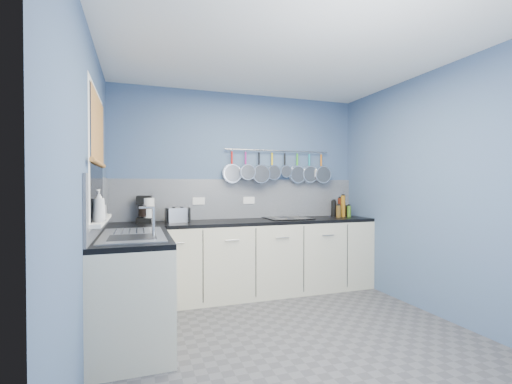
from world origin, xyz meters
TOP-DOWN VIEW (x-y plane):
  - floor at (0.00, 0.00)m, footprint 3.20×3.00m
  - ceiling at (0.00, 0.00)m, footprint 3.20×3.00m
  - wall_back at (0.00, 1.51)m, footprint 3.20×0.02m
  - wall_front at (0.00, -1.51)m, footprint 3.20×0.02m
  - wall_left at (-1.61, 0.00)m, footprint 0.02×3.00m
  - wall_right at (1.61, 0.00)m, footprint 0.02×3.00m
  - backsplash_back at (0.00, 1.49)m, footprint 3.20×0.02m
  - backsplash_left at (-1.59, 0.60)m, footprint 0.02×1.80m
  - cabinet_run_back at (0.00, 1.20)m, footprint 3.20×0.60m
  - worktop_back at (0.00, 1.20)m, footprint 3.20×0.60m
  - cabinet_run_left at (-1.30, 0.30)m, footprint 0.60×1.20m
  - worktop_left at (-1.30, 0.30)m, footprint 0.60×1.20m
  - window_frame at (-1.58, 0.30)m, footprint 0.01×1.00m
  - window_glass at (-1.57, 0.30)m, footprint 0.01×0.90m
  - bamboo_blind at (-1.56, 0.30)m, footprint 0.01×0.90m
  - window_sill at (-1.55, 0.30)m, footprint 0.10×0.98m
  - sink_unit at (-1.30, 0.30)m, footprint 0.50×0.95m
  - mixer_tap at (-1.14, 0.12)m, footprint 0.12×0.08m
  - socket_left at (-0.55, 1.48)m, footprint 0.15×0.01m
  - socket_right at (0.10, 1.48)m, footprint 0.15×0.01m
  - pot_rail at (0.50, 1.45)m, footprint 1.45×0.02m
  - soap_bottle_a at (-1.53, -0.02)m, footprint 0.11×0.11m
  - soap_bottle_b at (-1.53, 0.13)m, footprint 0.08×0.09m
  - paper_towel at (-1.14, 1.30)m, footprint 0.16×0.16m
  - coffee_maker at (-1.19, 1.33)m, footprint 0.19×0.21m
  - toaster at (-0.83, 1.25)m, footprint 0.29×0.21m
  - canister at (-0.75, 1.31)m, footprint 0.10×0.10m
  - hob at (0.54, 1.23)m, footprint 0.54×0.47m
  - pan_0 at (-0.13, 1.44)m, footprint 0.23×0.06m
  - pan_1 at (0.05, 1.44)m, footprint 0.20×0.13m
  - pan_2 at (0.23, 1.44)m, footprint 0.24×0.12m
  - pan_3 at (0.41, 1.44)m, footprint 0.20×0.09m
  - pan_4 at (0.59, 1.44)m, footprint 0.16×0.08m
  - pan_5 at (0.77, 1.44)m, footprint 0.24×0.06m
  - pan_6 at (0.95, 1.44)m, footprint 0.23×0.06m
  - pan_7 at (1.14, 1.44)m, footprint 0.24×0.09m
  - condiment_0 at (1.45, 1.31)m, footprint 0.06×0.06m
  - condiment_1 at (1.35, 1.31)m, footprint 0.06×0.06m
  - condiment_2 at (1.26, 1.32)m, footprint 0.07×0.07m
  - condiment_3 at (1.44, 1.22)m, footprint 0.05×0.05m
  - condiment_4 at (1.35, 1.23)m, footprint 0.06×0.06m
  - condiment_5 at (1.26, 1.20)m, footprint 0.06×0.06m

SIDE VIEW (x-z plane):
  - floor at x=0.00m, z-range -0.02..0.00m
  - cabinet_run_back at x=0.00m, z-range 0.00..0.86m
  - cabinet_run_left at x=-1.30m, z-range 0.00..0.86m
  - worktop_back at x=0.00m, z-range 0.86..0.90m
  - worktop_left at x=-1.30m, z-range 0.86..0.90m
  - sink_unit at x=-1.30m, z-range 0.90..0.91m
  - hob at x=0.54m, z-range 0.90..0.91m
  - canister at x=-0.75m, z-range 0.90..1.02m
  - condiment_0 at x=1.45m, z-range 0.90..1.03m
  - condiment_3 at x=1.44m, z-range 0.90..1.05m
  - condiment_5 at x=1.26m, z-range 0.90..1.06m
  - toaster at x=-0.83m, z-range 0.90..1.07m
  - condiment_2 at x=1.26m, z-range 0.90..1.11m
  - condiment_1 at x=1.35m, z-range 0.90..1.15m
  - mixer_tap at x=-1.14m, z-range 0.90..1.16m
  - window_sill at x=-1.55m, z-range 1.02..1.05m
  - paper_towel at x=-1.14m, z-range 0.90..1.18m
  - condiment_4 at x=1.35m, z-range 0.90..1.19m
  - coffee_maker at x=-1.19m, z-range 0.90..1.20m
  - socket_left at x=-0.55m, z-range 1.09..1.18m
  - socket_right at x=0.10m, z-range 1.09..1.18m
  - soap_bottle_b at x=-1.53m, z-range 1.05..1.22m
  - backsplash_back at x=0.00m, z-range 0.90..1.40m
  - backsplash_left at x=-1.59m, z-range 0.90..1.40m
  - soap_bottle_a at x=-1.53m, z-range 1.05..1.29m
  - wall_back at x=0.00m, z-range 0.00..2.50m
  - wall_front at x=0.00m, z-range 0.00..2.50m
  - wall_left at x=-1.61m, z-range 0.00..2.50m
  - wall_right at x=1.61m, z-range 0.00..2.50m
  - window_glass at x=-1.57m, z-range 1.05..2.05m
  - window_frame at x=-1.58m, z-range 1.00..2.10m
  - pan_2 at x=0.23m, z-range 1.35..1.78m
  - pan_7 at x=1.14m, z-range 1.35..1.78m
  - pan_5 at x=0.77m, z-range 1.35..1.78m
  - pan_0 at x=-0.13m, z-range 1.36..1.78m
  - pan_6 at x=0.95m, z-range 1.36..1.78m
  - pan_1 at x=0.05m, z-range 1.39..1.78m
  - pan_3 at x=0.41m, z-range 1.39..1.78m
  - pan_4 at x=0.59m, z-range 1.43..1.78m
  - bamboo_blind at x=-1.56m, z-range 1.50..2.05m
  - pot_rail at x=0.50m, z-range 1.77..1.79m
  - ceiling at x=0.00m, z-range 2.50..2.52m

